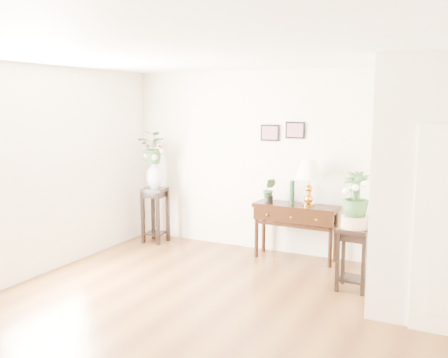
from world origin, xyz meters
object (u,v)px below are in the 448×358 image
Objects in this scene: console_table at (295,232)px; plant_stand_a at (155,215)px; table_lamp at (309,182)px; plant_stand_b at (353,259)px.

plant_stand_a is at bearing -175.31° from console_table.
table_lamp reaches higher than plant_stand_b.
plant_stand_a is 3.49m from plant_stand_b.
console_table is 1.83× the size of table_lamp.
console_table is 1.36× the size of plant_stand_a.
table_lamp is 0.74× the size of plant_stand_a.
plant_stand_a is 1.16× the size of plant_stand_b.
plant_stand_a reaches higher than console_table.
console_table is 1.34m from plant_stand_b.
console_table is at bearing 140.04° from plant_stand_b.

